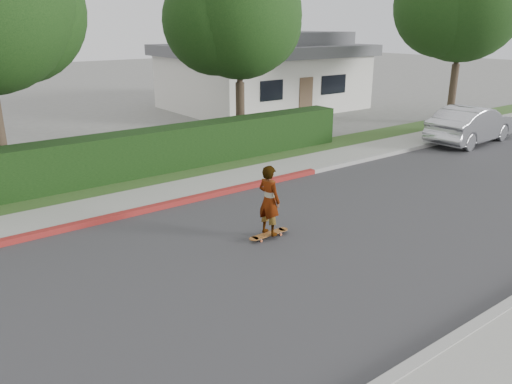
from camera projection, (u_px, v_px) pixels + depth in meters
ground at (392, 216)px, 12.96m from camera, size 120.00×120.00×0.00m
road at (392, 216)px, 12.96m from camera, size 60.00×8.00×0.01m
curb_far at (290, 177)px, 16.05m from camera, size 60.00×0.20×0.15m
curb_red_section at (146, 210)px, 13.21m from camera, size 12.00×0.21×0.15m
sidewalk_far at (273, 171)px, 16.73m from camera, size 60.00×1.60×0.12m
planting_strip at (245, 161)px, 17.95m from camera, size 60.00×1.60×0.10m
hedge at (160, 151)px, 16.48m from camera, size 15.00×1.00×1.50m
tree_center at (236, 19)px, 19.19m from camera, size 5.66×4.84×7.44m
tree_right at (460, 4)px, 23.31m from camera, size 6.32×5.60×8.56m
house at (262, 71)px, 28.95m from camera, size 10.60×8.60×4.30m
skateboard at (269, 234)px, 11.63m from camera, size 1.11×0.24×0.10m
skateboarder at (269, 200)px, 11.36m from camera, size 0.48×0.65×1.65m
car_silver at (471, 125)px, 20.67m from camera, size 4.79×1.94×1.54m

